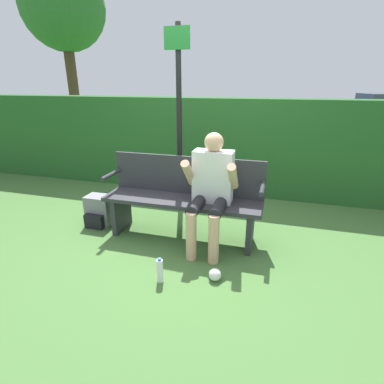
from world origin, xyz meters
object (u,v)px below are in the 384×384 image
at_px(tree, 63,9).
at_px(park_bench, 184,197).
at_px(backpack, 99,211).
at_px(parked_car, 384,108).
at_px(water_bottle, 160,271).
at_px(person_seated, 211,186).
at_px(signpost, 179,114).

bearing_deg(tree, park_bench, -44.82).
height_order(backpack, parked_car, parked_car).
relative_size(park_bench, water_bottle, 7.32).
xyz_separation_m(water_bottle, parked_car, (5.73, 14.72, 0.49)).
height_order(person_seated, signpost, signpost).
height_order(park_bench, tree, tree).
bearing_deg(parked_car, person_seated, -126.52).
bearing_deg(water_bottle, backpack, 142.69).
bearing_deg(park_bench, water_bottle, -86.22).
height_order(person_seated, water_bottle, person_seated).
height_order(park_bench, parked_car, parked_car).
relative_size(person_seated, signpost, 0.52).
bearing_deg(backpack, water_bottle, -37.31).
xyz_separation_m(signpost, tree, (-4.68, 4.23, 2.26)).
height_order(backpack, water_bottle, backpack).
height_order(park_bench, backpack, park_bench).
bearing_deg(person_seated, signpost, 127.01).
xyz_separation_m(park_bench, signpost, (-0.27, 0.70, 0.87)).
relative_size(water_bottle, signpost, 0.10).
xyz_separation_m(park_bench, parked_car, (5.79, 13.78, 0.11)).
relative_size(person_seated, parked_car, 0.26).
relative_size(park_bench, signpost, 0.75).
relative_size(parked_car, tree, 1.00).
bearing_deg(parked_car, backpack, -131.85).
relative_size(person_seated, backpack, 3.28).
xyz_separation_m(parked_car, tree, (-10.75, -8.86, 3.02)).
distance_m(backpack, parked_car, 15.45).
distance_m(water_bottle, parked_car, 15.80).
bearing_deg(water_bottle, park_bench, 93.78).
relative_size(signpost, parked_car, 0.51).
bearing_deg(person_seated, tree, 136.39).
bearing_deg(park_bench, person_seated, -20.21).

